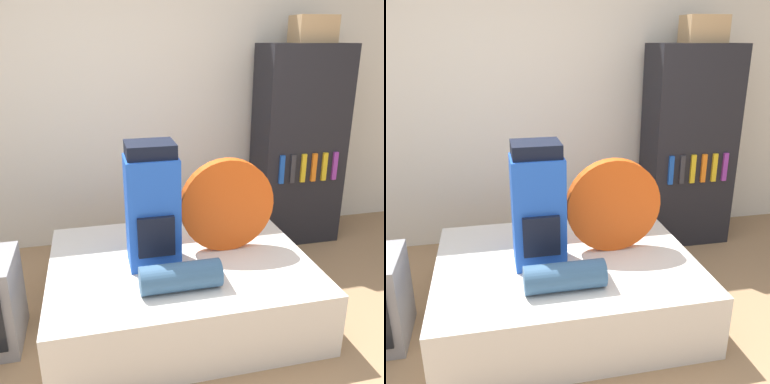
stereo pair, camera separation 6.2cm
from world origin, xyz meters
The scene contains 7 objects.
wall_back centered at (0.00, 2.05, 1.30)m, with size 8.00×0.05×2.60m.
bed centered at (0.12, 0.77, 0.21)m, with size 1.64×1.29×0.41m.
backpack centered at (-0.05, 0.76, 0.79)m, with size 0.31×0.29×0.78m.
tent_bag centered at (0.46, 0.84, 0.72)m, with size 0.63×0.08×0.63m.
sleeping_roll centered at (0.05, 0.42, 0.49)m, with size 0.46×0.16×0.16m.
bookshelf centered at (1.39, 1.71, 0.86)m, with size 0.73×0.44×1.72m.
cardboard_box centered at (1.44, 1.72, 1.82)m, with size 0.34×0.24×0.21m.
Camera 1 is at (-0.37, -1.64, 1.75)m, focal length 40.00 mm.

